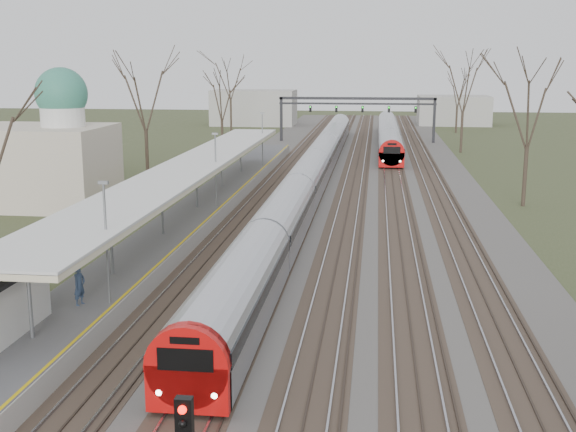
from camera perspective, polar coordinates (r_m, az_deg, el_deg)
name	(u,v)px	position (r m, az deg, el deg)	size (l,w,h in m)	color
track_bed	(347,176)	(68.78, 4.69, 3.17)	(24.00, 160.00, 0.22)	#474442
platform	(209,204)	(52.79, -6.26, 0.91)	(3.50, 69.00, 1.00)	#9E9B93
canopy	(192,166)	(47.90, -7.58, 3.90)	(4.10, 50.00, 3.11)	slate
dome_building	(44,157)	(56.98, -18.75, 4.45)	(10.00, 8.00, 10.30)	beige
signal_gantry	(357,106)	(98.10, 5.50, 8.65)	(21.00, 0.59, 6.08)	black
tree_west_far	(144,93)	(64.14, -11.28, 9.49)	(5.50, 5.50, 11.33)	#2D231C
tree_east_far	(530,109)	(56.11, 18.54, 8.02)	(5.00, 5.00, 10.30)	#2D231C
train_near	(315,166)	(65.15, 2.15, 3.97)	(2.62, 90.21, 3.05)	#9EA0A7
train_far	(389,134)	(95.27, 7.95, 6.42)	(2.62, 45.21, 3.05)	#9EA0A7
passenger	(79,286)	(30.34, -16.16, -5.30)	(0.61, 0.40, 1.67)	#2D3F59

